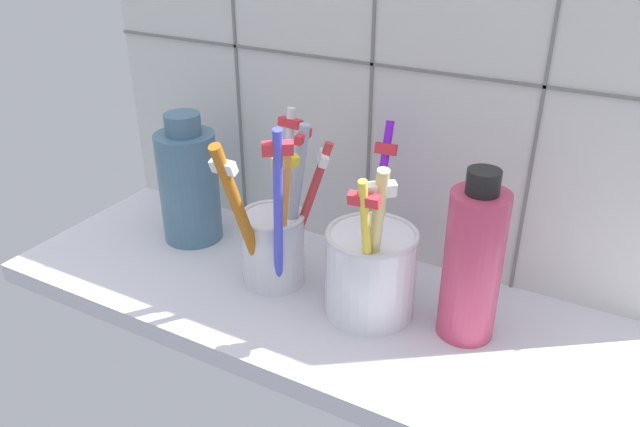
{
  "coord_description": "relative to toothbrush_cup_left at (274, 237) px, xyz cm",
  "views": [
    {
      "loc": [
        24.47,
        -43.57,
        37.07
      ],
      "look_at": [
        0.0,
        0.62,
        10.85
      ],
      "focal_mm": 35.13,
      "sensor_mm": 36.0,
      "label": 1
    }
  ],
  "objects": [
    {
      "name": "counter_slab",
      "position": [
        4.87,
        -0.32,
        -6.19
      ],
      "size": [
        64.0,
        22.0,
        2.0
      ],
      "primitive_type": "cube",
      "color": "silver",
      "rests_on": "ground"
    },
    {
      "name": "tile_wall_back",
      "position": [
        4.87,
        11.68,
        15.31
      ],
      "size": [
        64.0,
        2.2,
        45.0
      ],
      "color": "silver",
      "rests_on": "ground"
    },
    {
      "name": "toothbrush_cup_left",
      "position": [
        0.0,
        0.0,
        0.0
      ],
      "size": [
        8.59,
        11.54,
        18.53
      ],
      "color": "silver",
      "rests_on": "counter_slab"
    },
    {
      "name": "toothbrush_cup_right",
      "position": [
        10.16,
        0.25,
        -0.59
      ],
      "size": [
        8.39,
        13.12,
        16.29
      ],
      "color": "white",
      "rests_on": "counter_slab"
    },
    {
      "name": "ceramic_vase",
      "position": [
        -13.23,
        3.44,
        1.37
      ],
      "size": [
        6.49,
        6.49,
        14.49
      ],
      "color": "slate",
      "rests_on": "counter_slab"
    },
    {
      "name": "soap_bottle",
      "position": [
        18.91,
        1.49,
        1.97
      ],
      "size": [
        4.98,
        4.98,
        15.65
      ],
      "color": "#C93E61",
      "rests_on": "counter_slab"
    }
  ]
}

